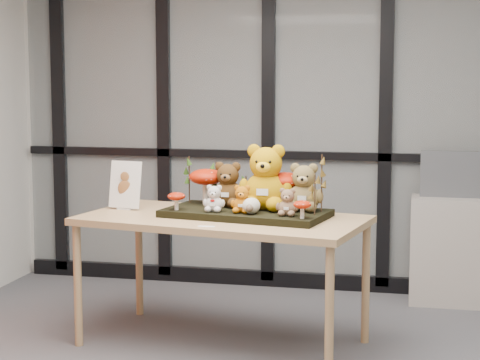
% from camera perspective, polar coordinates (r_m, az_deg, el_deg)
% --- Properties ---
extents(room_shell, '(5.00, 5.00, 5.00)m').
position_cam_1_polar(room_shell, '(4.24, 1.64, 6.89)').
color(room_shell, beige).
rests_on(room_shell, floor).
extents(glass_partition, '(4.90, 0.06, 2.78)m').
position_cam_1_polar(glass_partition, '(6.69, 5.68, 4.72)').
color(glass_partition, '#2D383F').
rests_on(glass_partition, floor).
extents(display_table, '(1.85, 1.16, 0.81)m').
position_cam_1_polar(display_table, '(5.36, -1.16, -3.12)').
color(display_table, tan).
rests_on(display_table, floor).
extents(diorama_tray, '(1.06, 0.67, 0.04)m').
position_cam_1_polar(diorama_tray, '(5.35, 0.38, -2.20)').
color(diorama_tray, black).
rests_on(diorama_tray, display_table).
extents(bear_pooh_yellow, '(0.39, 0.36, 0.44)m').
position_cam_1_polar(bear_pooh_yellow, '(5.35, 1.72, 0.42)').
color(bear_pooh_yellow, '#C48C06').
rests_on(bear_pooh_yellow, diorama_tray).
extents(bear_brown_medium, '(0.27, 0.25, 0.31)m').
position_cam_1_polar(bear_brown_medium, '(5.46, -0.80, -0.14)').
color(bear_brown_medium, '#462B10').
rests_on(bear_brown_medium, diorama_tray).
extents(bear_tan_back, '(0.28, 0.26, 0.32)m').
position_cam_1_polar(bear_tan_back, '(5.31, 4.22, -0.31)').
color(bear_tan_back, brown).
rests_on(bear_tan_back, diorama_tray).
extents(bear_small_yellow, '(0.16, 0.15, 0.19)m').
position_cam_1_polar(bear_small_yellow, '(5.23, 0.15, -1.16)').
color(bear_small_yellow, '#BB620A').
rests_on(bear_small_yellow, diorama_tray).
extents(bear_white_bow, '(0.16, 0.15, 0.18)m').
position_cam_1_polar(bear_white_bow, '(5.27, -1.70, -1.11)').
color(bear_white_bow, silver).
rests_on(bear_white_bow, diorama_tray).
extents(bear_beige_small, '(0.16, 0.15, 0.18)m').
position_cam_1_polar(bear_beige_small, '(5.13, 3.14, -1.35)').
color(bear_beige_small, '#826044').
rests_on(bear_beige_small, diorama_tray).
extents(plush_cream_hedgehog, '(0.09, 0.09, 0.11)m').
position_cam_1_polar(plush_cream_hedgehog, '(5.19, 0.75, -1.65)').
color(plush_cream_hedgehog, beige).
rests_on(plush_cream_hedgehog, diorama_tray).
extents(mushroom_back_left, '(0.23, 0.23, 0.25)m').
position_cam_1_polar(mushroom_back_left, '(5.57, -2.21, -0.31)').
color(mushroom_back_left, '#A01905').
rests_on(mushroom_back_left, diorama_tray).
extents(mushroom_back_right, '(0.22, 0.22, 0.25)m').
position_cam_1_polar(mushroom_back_right, '(5.40, 3.00, -0.55)').
color(mushroom_back_right, '#A01905').
rests_on(mushroom_back_right, diorama_tray).
extents(mushroom_front_left, '(0.11, 0.11, 0.12)m').
position_cam_1_polar(mushroom_front_left, '(5.35, -4.19, -1.33)').
color(mushroom_front_left, '#A01905').
rests_on(mushroom_front_left, diorama_tray).
extents(mushroom_front_right, '(0.11, 0.11, 0.12)m').
position_cam_1_polar(mushroom_front_right, '(5.04, 4.11, -1.88)').
color(mushroom_front_right, '#A01905').
rests_on(mushroom_front_right, diorama_tray).
extents(sprig_green_far_left, '(0.05, 0.05, 0.30)m').
position_cam_1_polar(sprig_green_far_left, '(5.63, -3.35, 0.04)').
color(sprig_green_far_left, black).
rests_on(sprig_green_far_left, diorama_tray).
extents(sprig_green_mid_left, '(0.05, 0.05, 0.27)m').
position_cam_1_polar(sprig_green_mid_left, '(5.61, -1.57, -0.16)').
color(sprig_green_mid_left, black).
rests_on(sprig_green_mid_left, diorama_tray).
extents(sprig_dry_far_right, '(0.05, 0.05, 0.35)m').
position_cam_1_polar(sprig_dry_far_right, '(5.27, 5.38, -0.22)').
color(sprig_dry_far_right, brown).
rests_on(sprig_dry_far_right, diorama_tray).
extents(sprig_dry_mid_right, '(0.05, 0.05, 0.24)m').
position_cam_1_polar(sprig_dry_mid_right, '(5.15, 4.93, -1.00)').
color(sprig_dry_mid_right, brown).
rests_on(sprig_dry_mid_right, diorama_tray).
extents(sprig_green_centre, '(0.05, 0.05, 0.19)m').
position_cam_1_polar(sprig_green_centre, '(5.54, 0.40, -0.68)').
color(sprig_green_centre, black).
rests_on(sprig_green_centre, diorama_tray).
extents(sign_holder, '(0.23, 0.09, 0.31)m').
position_cam_1_polar(sign_holder, '(5.66, -7.55, -0.45)').
color(sign_holder, silver).
rests_on(sign_holder, display_table).
extents(label_card, '(0.10, 0.03, 0.00)m').
position_cam_1_polar(label_card, '(5.02, -2.22, -3.07)').
color(label_card, white).
rests_on(label_card, display_table).
extents(cabinet, '(0.59, 0.34, 0.78)m').
position_cam_1_polar(cabinet, '(6.56, 13.71, -4.53)').
color(cabinet, '#9C948B').
rests_on(cabinet, floor).
extents(monitor, '(0.48, 0.05, 0.34)m').
position_cam_1_polar(monitor, '(6.49, 13.85, 0.36)').
color(monitor, '#505358').
rests_on(monitor, cabinet).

